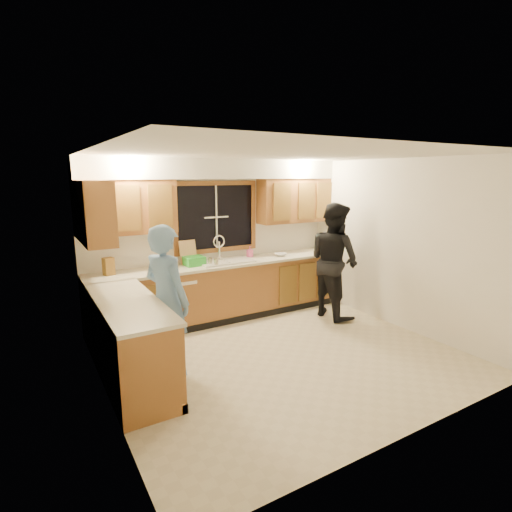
{
  "coord_description": "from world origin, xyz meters",
  "views": [
    {
      "loc": [
        -2.7,
        -3.92,
        2.26
      ],
      "look_at": [
        0.01,
        0.65,
        1.18
      ],
      "focal_mm": 28.0,
      "sensor_mm": 36.0,
      "label": 1
    }
  ],
  "objects_px": {
    "sink": "(225,265)",
    "soap_bottle": "(250,252)",
    "man": "(167,301)",
    "knife_block": "(109,266)",
    "dishwasher": "(174,302)",
    "dish_crate": "(194,261)",
    "bowl": "(281,255)",
    "stove": "(143,362)",
    "woman": "(334,260)"
  },
  "relations": [
    {
      "from": "stove",
      "to": "man",
      "type": "bearing_deg",
      "value": 50.47
    },
    {
      "from": "sink",
      "to": "knife_block",
      "type": "height_order",
      "value": "sink"
    },
    {
      "from": "woman",
      "to": "soap_bottle",
      "type": "bearing_deg",
      "value": 46.4
    },
    {
      "from": "man",
      "to": "dish_crate",
      "type": "height_order",
      "value": "man"
    },
    {
      "from": "woman",
      "to": "dish_crate",
      "type": "distance_m",
      "value": 2.21
    },
    {
      "from": "woman",
      "to": "bowl",
      "type": "relative_size",
      "value": 9.25
    },
    {
      "from": "dishwasher",
      "to": "dish_crate",
      "type": "height_order",
      "value": "dish_crate"
    },
    {
      "from": "man",
      "to": "woman",
      "type": "xyz_separation_m",
      "value": [
        2.92,
        0.51,
        0.05
      ]
    },
    {
      "from": "knife_block",
      "to": "soap_bottle",
      "type": "bearing_deg",
      "value": -15.63
    },
    {
      "from": "man",
      "to": "knife_block",
      "type": "bearing_deg",
      "value": -7.9
    },
    {
      "from": "sink",
      "to": "soap_bottle",
      "type": "bearing_deg",
      "value": 14.7
    },
    {
      "from": "sink",
      "to": "dishwasher",
      "type": "height_order",
      "value": "sink"
    },
    {
      "from": "dishwasher",
      "to": "dish_crate",
      "type": "distance_m",
      "value": 0.67
    },
    {
      "from": "dish_crate",
      "to": "soap_bottle",
      "type": "height_order",
      "value": "soap_bottle"
    },
    {
      "from": "stove",
      "to": "bowl",
      "type": "bearing_deg",
      "value": 32.01
    },
    {
      "from": "sink",
      "to": "man",
      "type": "distance_m",
      "value": 1.89
    },
    {
      "from": "dishwasher",
      "to": "soap_bottle",
      "type": "xyz_separation_m",
      "value": [
        1.39,
        0.16,
        0.6
      ]
    },
    {
      "from": "stove",
      "to": "sink",
      "type": "bearing_deg",
      "value": 45.39
    },
    {
      "from": "dishwasher",
      "to": "stove",
      "type": "height_order",
      "value": "stove"
    },
    {
      "from": "dish_crate",
      "to": "knife_block",
      "type": "bearing_deg",
      "value": 178.96
    },
    {
      "from": "dishwasher",
      "to": "dish_crate",
      "type": "xyz_separation_m",
      "value": [
        0.35,
        0.04,
        0.58
      ]
    },
    {
      "from": "sink",
      "to": "bowl",
      "type": "xyz_separation_m",
      "value": [
        1.02,
        -0.06,
        0.08
      ]
    },
    {
      "from": "dish_crate",
      "to": "bowl",
      "type": "distance_m",
      "value": 1.52
    },
    {
      "from": "man",
      "to": "bowl",
      "type": "bearing_deg",
      "value": -85.51
    },
    {
      "from": "man",
      "to": "bowl",
      "type": "height_order",
      "value": "man"
    },
    {
      "from": "bowl",
      "to": "stove",
      "type": "bearing_deg",
      "value": -147.99
    },
    {
      "from": "sink",
      "to": "man",
      "type": "height_order",
      "value": "man"
    },
    {
      "from": "knife_block",
      "to": "bowl",
      "type": "xyz_separation_m",
      "value": [
        2.75,
        -0.11,
        -0.1
      ]
    },
    {
      "from": "knife_block",
      "to": "bowl",
      "type": "relative_size",
      "value": 1.21
    },
    {
      "from": "stove",
      "to": "woman",
      "type": "distance_m",
      "value": 3.53
    },
    {
      "from": "dishwasher",
      "to": "soap_bottle",
      "type": "distance_m",
      "value": 1.52
    },
    {
      "from": "dishwasher",
      "to": "woman",
      "type": "height_order",
      "value": "woman"
    },
    {
      "from": "dish_crate",
      "to": "soap_bottle",
      "type": "xyz_separation_m",
      "value": [
        1.04,
        0.12,
        0.02
      ]
    },
    {
      "from": "sink",
      "to": "woman",
      "type": "distance_m",
      "value": 1.74
    },
    {
      "from": "dishwasher",
      "to": "woman",
      "type": "bearing_deg",
      "value": -18.05
    },
    {
      "from": "stove",
      "to": "dishwasher",
      "type": "bearing_deg",
      "value": 62.31
    },
    {
      "from": "woman",
      "to": "knife_block",
      "type": "relative_size",
      "value": 7.63
    },
    {
      "from": "dish_crate",
      "to": "bowl",
      "type": "relative_size",
      "value": 1.43
    },
    {
      "from": "dishwasher",
      "to": "stove",
      "type": "xyz_separation_m",
      "value": [
        -0.95,
        -1.81,
        0.04
      ]
    },
    {
      "from": "dishwasher",
      "to": "bowl",
      "type": "relative_size",
      "value": 4.12
    },
    {
      "from": "stove",
      "to": "bowl",
      "type": "distance_m",
      "value": 3.36
    },
    {
      "from": "bowl",
      "to": "dishwasher",
      "type": "bearing_deg",
      "value": 178.47
    },
    {
      "from": "knife_block",
      "to": "sink",
      "type": "bearing_deg",
      "value": -19.54
    },
    {
      "from": "soap_bottle",
      "to": "bowl",
      "type": "bearing_deg",
      "value": -23.09
    },
    {
      "from": "woman",
      "to": "knife_block",
      "type": "height_order",
      "value": "woman"
    },
    {
      "from": "stove",
      "to": "woman",
      "type": "height_order",
      "value": "woman"
    },
    {
      "from": "dishwasher",
      "to": "soap_bottle",
      "type": "bearing_deg",
      "value": 6.39
    },
    {
      "from": "dish_crate",
      "to": "woman",
      "type": "bearing_deg",
      "value": -21.78
    },
    {
      "from": "sink",
      "to": "soap_bottle",
      "type": "distance_m",
      "value": 0.57
    },
    {
      "from": "stove",
      "to": "knife_block",
      "type": "bearing_deg",
      "value": 87.9
    }
  ]
}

